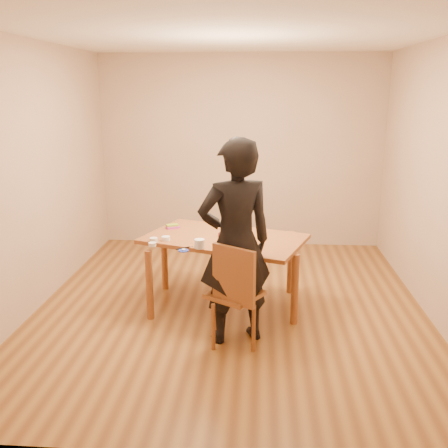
# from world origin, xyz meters

# --- Properties ---
(room_shell) EXTENTS (4.00, 4.50, 2.70)m
(room_shell) POSITION_xyz_m (0.00, 0.34, 1.35)
(room_shell) COLOR brown
(room_shell) RESTS_ON ground
(dining_table) EXTENTS (1.79, 1.40, 0.04)m
(dining_table) POSITION_xyz_m (-0.07, 0.02, 0.73)
(dining_table) COLOR brown
(dining_table) RESTS_ON floor
(dining_chair) EXTENTS (0.56, 0.56, 0.04)m
(dining_chair) POSITION_xyz_m (0.08, -0.76, 0.45)
(dining_chair) COLOR brown
(dining_chair) RESTS_ON floor
(cake_plate) EXTENTS (0.30, 0.30, 0.02)m
(cake_plate) POSITION_xyz_m (0.01, 0.06, 0.76)
(cake_plate) COLOR #B70C2F
(cake_plate) RESTS_ON dining_table
(cake) EXTENTS (0.24, 0.24, 0.08)m
(cake) POSITION_xyz_m (0.01, 0.06, 0.81)
(cake) COLOR white
(cake) RESTS_ON cake_plate
(frosting_dome) EXTENTS (0.24, 0.24, 0.03)m
(frosting_dome) POSITION_xyz_m (0.01, 0.06, 0.86)
(frosting_dome) COLOR white
(frosting_dome) RESTS_ON cake
(frosting_tub) EXTENTS (0.10, 0.10, 0.09)m
(frosting_tub) POSITION_xyz_m (-0.27, -0.37, 0.79)
(frosting_tub) COLOR white
(frosting_tub) RESTS_ON dining_table
(frosting_lid) EXTENTS (0.10, 0.10, 0.01)m
(frosting_lid) POSITION_xyz_m (-0.41, -0.47, 0.75)
(frosting_lid) COLOR #1A2FAE
(frosting_lid) RESTS_ON dining_table
(frosting_dollop) EXTENTS (0.04, 0.04, 0.02)m
(frosting_dollop) POSITION_xyz_m (-0.41, -0.47, 0.77)
(frosting_dollop) COLOR white
(frosting_dollop) RESTS_ON frosting_lid
(ramekin_green) EXTENTS (0.07, 0.07, 0.04)m
(ramekin_green) POSITION_xyz_m (-0.74, -0.34, 0.77)
(ramekin_green) COLOR white
(ramekin_green) RESTS_ON dining_table
(ramekin_yellow) EXTENTS (0.09, 0.09, 0.04)m
(ramekin_yellow) POSITION_xyz_m (-0.64, -0.15, 0.77)
(ramekin_yellow) COLOR white
(ramekin_yellow) RESTS_ON dining_table
(ramekin_multi) EXTENTS (0.08, 0.08, 0.04)m
(ramekin_multi) POSITION_xyz_m (-0.76, -0.19, 0.77)
(ramekin_multi) COLOR white
(ramekin_multi) RESTS_ON dining_table
(candy_box_pink) EXTENTS (0.16, 0.13, 0.02)m
(candy_box_pink) POSITION_xyz_m (-0.65, 0.31, 0.76)
(candy_box_pink) COLOR #EC3799
(candy_box_pink) RESTS_ON dining_table
(candy_box_green) EXTENTS (0.14, 0.12, 0.02)m
(candy_box_green) POSITION_xyz_m (-0.66, 0.31, 0.78)
(candy_box_green) COLOR #1C971C
(candy_box_green) RESTS_ON candy_box_pink
(spatula) EXTENTS (0.13, 0.10, 0.01)m
(spatula) POSITION_xyz_m (-0.43, -0.40, 0.75)
(spatula) COLOR black
(spatula) RESTS_ON dining_table
(person) EXTENTS (0.78, 0.66, 1.84)m
(person) POSITION_xyz_m (0.08, -0.71, 0.92)
(person) COLOR black
(person) RESTS_ON floor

